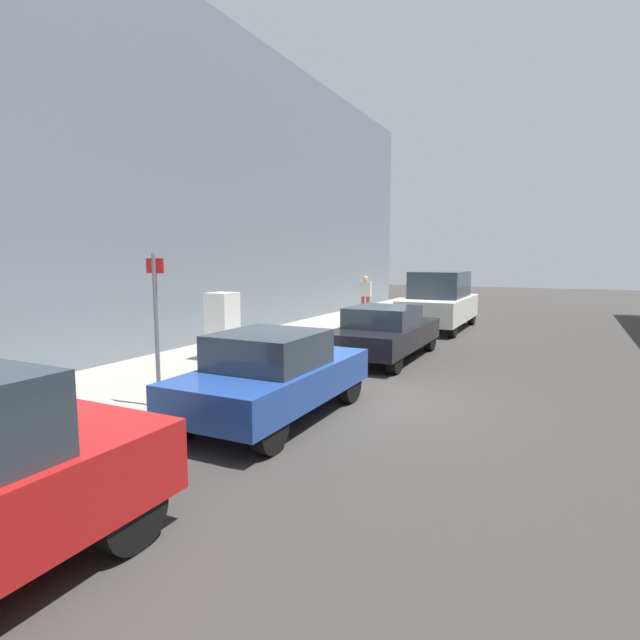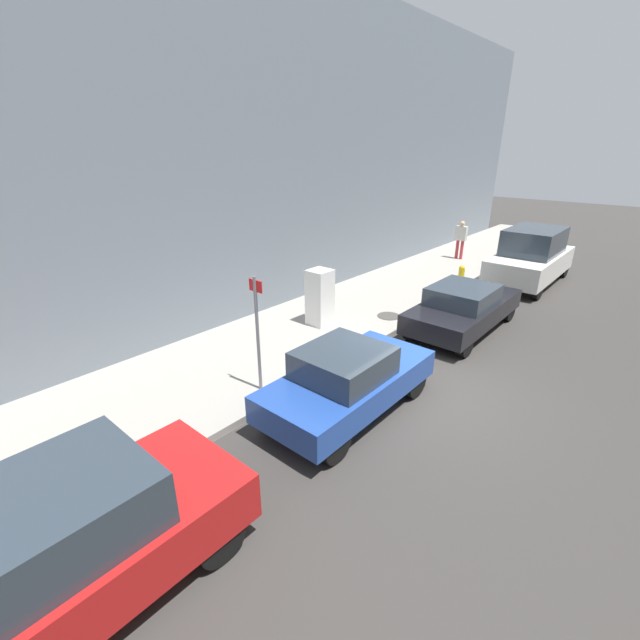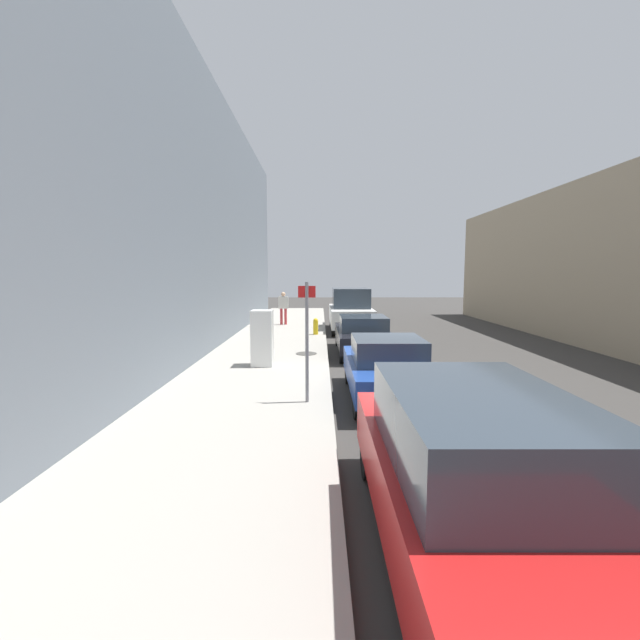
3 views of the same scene
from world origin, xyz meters
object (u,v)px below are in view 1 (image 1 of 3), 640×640
at_px(parked_hatchback_blue, 274,374).
at_px(parked_sedan_dark, 385,332).
at_px(fire_hydrant, 373,319).
at_px(parked_van_white, 440,301).
at_px(discarded_refrigerator, 223,326).
at_px(street_sign_post, 156,322).
at_px(pedestrian_walking_far, 365,293).

relative_size(parked_hatchback_blue, parked_sedan_dark, 0.89).
relative_size(fire_hydrant, parked_van_white, 0.15).
xyz_separation_m(discarded_refrigerator, street_sign_post, (1.42, -3.58, 0.60)).
relative_size(pedestrian_walking_far, parked_hatchback_blue, 0.44).
bearing_deg(parked_hatchback_blue, pedestrian_walking_far, 104.87).
xyz_separation_m(fire_hydrant, parked_sedan_dark, (1.70, -3.75, 0.17)).
bearing_deg(parked_van_white, pedestrian_walking_far, 159.02).
bearing_deg(parked_sedan_dark, parked_hatchback_blue, -90.00).
bearing_deg(pedestrian_walking_far, street_sign_post, -171.67).
relative_size(street_sign_post, fire_hydrant, 3.46).
xyz_separation_m(fire_hydrant, parked_hatchback_blue, (1.70, -9.24, 0.20)).
xyz_separation_m(fire_hydrant, pedestrian_walking_far, (-1.74, 3.71, 0.63)).
bearing_deg(discarded_refrigerator, parked_hatchback_blue, -41.66).
bearing_deg(parked_sedan_dark, parked_van_white, 90.00).
distance_m(parked_hatchback_blue, parked_van_white, 11.64).
bearing_deg(pedestrian_walking_far, parked_sedan_dark, -153.83).
bearing_deg(street_sign_post, discarded_refrigerator, 111.58).
bearing_deg(discarded_refrigerator, street_sign_post, -68.42).
bearing_deg(street_sign_post, parked_van_white, 81.82).
bearing_deg(pedestrian_walking_far, parked_hatchback_blue, -163.72).
bearing_deg(parked_sedan_dark, fire_hydrant, 114.40).
bearing_deg(parked_hatchback_blue, parked_sedan_dark, 90.00).
relative_size(fire_hydrant, pedestrian_walking_far, 0.42).
relative_size(pedestrian_walking_far, parked_van_white, 0.36).
height_order(pedestrian_walking_far, parked_sedan_dark, pedestrian_walking_far).
distance_m(parked_sedan_dark, parked_van_white, 6.15).
height_order(discarded_refrigerator, pedestrian_walking_far, pedestrian_walking_far).
height_order(discarded_refrigerator, parked_hatchback_blue, discarded_refrigerator).
xyz_separation_m(pedestrian_walking_far, parked_sedan_dark, (3.44, -7.46, -0.46)).
distance_m(pedestrian_walking_far, parked_van_white, 3.69).
relative_size(fire_hydrant, parked_hatchback_blue, 0.19).
xyz_separation_m(street_sign_post, parked_sedan_dark, (1.78, 6.23, -0.87)).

